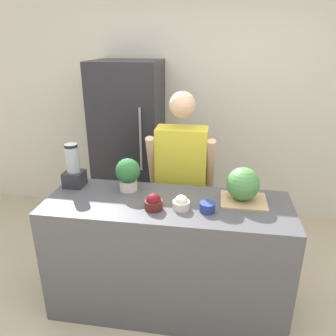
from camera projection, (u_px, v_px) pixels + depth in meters
The scene contains 12 objects.
ground_plane at pixel (161, 335), 2.39m from camera, with size 14.00×14.00×0.00m, color beige.
wall_back at pixel (190, 106), 3.71m from camera, with size 8.00×0.06×2.60m.
counter_island at pixel (167, 256), 2.51m from camera, with size 1.77×0.63×0.92m.
refrigerator at pixel (129, 146), 3.61m from camera, with size 0.70×0.65×1.81m.
person at pixel (181, 184), 2.84m from camera, with size 0.56×0.26×1.63m.
cutting_board at pixel (244, 201), 2.34m from camera, with size 0.32×0.28×0.01m.
watermelon at pixel (243, 184), 2.31m from camera, with size 0.24×0.24×0.24m.
bowl_cherries at pixel (154, 203), 2.23m from camera, with size 0.12×0.12×0.11m.
bowl_cream at pixel (181, 203), 2.23m from camera, with size 0.12×0.12×0.10m.
bowl_small_blue at pixel (207, 207), 2.20m from camera, with size 0.11×0.11×0.07m.
blender at pixel (73, 169), 2.55m from camera, with size 0.15×0.15×0.34m.
potted_plant at pixel (128, 173), 2.48m from camera, with size 0.19×0.19×0.25m.
Camera 1 is at (0.33, -1.74, 2.01)m, focal length 35.00 mm.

